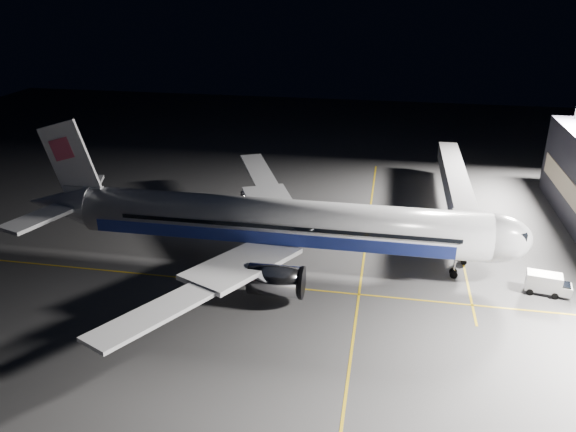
% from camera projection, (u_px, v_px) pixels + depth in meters
% --- Properties ---
extents(ground, '(200.00, 200.00, 0.00)m').
position_uv_depth(ground, '(281.00, 262.00, 68.75)').
color(ground, '#4C4C4F').
rests_on(ground, ground).
extents(guide_line_main, '(0.25, 80.00, 0.01)m').
position_uv_depth(guide_line_main, '(362.00, 269.00, 67.07)').
color(guide_line_main, gold).
rests_on(guide_line_main, ground).
extents(guide_line_cross, '(70.00, 0.25, 0.01)m').
position_uv_depth(guide_line_cross, '(270.00, 286.00, 63.32)').
color(guide_line_cross, gold).
rests_on(guide_line_cross, ground).
extents(guide_line_side, '(0.25, 40.00, 0.01)m').
position_uv_depth(guide_line_side, '(458.00, 241.00, 74.09)').
color(guide_line_side, gold).
rests_on(guide_line_side, ground).
extents(airliner, '(61.48, 54.22, 16.64)m').
position_uv_depth(airliner, '(271.00, 222.00, 66.89)').
color(airliner, silver).
rests_on(airliner, ground).
extents(jet_bridge, '(3.60, 34.40, 6.30)m').
position_uv_depth(jet_bridge, '(457.00, 188.00, 79.57)').
color(jet_bridge, '#B2B2B7').
rests_on(jet_bridge, ground).
extents(floodlight_mast_north, '(2.40, 0.68, 20.70)m').
position_uv_depth(floodlight_mast_north, '(576.00, 117.00, 86.08)').
color(floodlight_mast_north, '#59595E').
rests_on(floodlight_mast_north, ground).
extents(service_truck, '(4.91, 2.63, 2.39)m').
position_uv_depth(service_truck, '(548.00, 284.00, 61.30)').
color(service_truck, silver).
rests_on(service_truck, ground).
extents(baggage_tug, '(2.96, 2.53, 1.92)m').
position_uv_depth(baggage_tug, '(251.00, 194.00, 87.46)').
color(baggage_tug, black).
rests_on(baggage_tug, ground).
extents(safety_cone_a, '(0.45, 0.45, 0.67)m').
position_uv_depth(safety_cone_a, '(335.00, 242.00, 72.96)').
color(safety_cone_a, red).
rests_on(safety_cone_a, ground).
extents(safety_cone_b, '(0.41, 0.41, 0.61)m').
position_uv_depth(safety_cone_b, '(256.00, 232.00, 75.95)').
color(safety_cone_b, red).
rests_on(safety_cone_b, ground).
extents(safety_cone_c, '(0.40, 0.40, 0.60)m').
position_uv_depth(safety_cone_c, '(246.00, 211.00, 82.62)').
color(safety_cone_c, red).
rests_on(safety_cone_c, ground).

